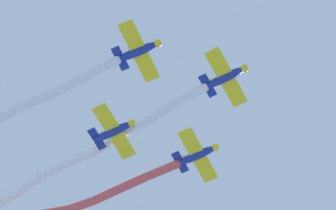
{
  "coord_description": "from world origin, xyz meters",
  "views": [
    {
      "loc": [
        22.19,
        -20.51,
        3.93
      ],
      "look_at": [
        0.55,
        0.95,
        66.76
      ],
      "focal_mm": 82.32,
      "sensor_mm": 36.0,
      "label": 1
    }
  ],
  "objects_px": {
    "airplane_lead": "(226,77)",
    "airplane_right_wing": "(139,51)",
    "airplane_slot": "(114,131)",
    "airplane_left_wing": "(198,155)"
  },
  "relations": [
    {
      "from": "airplane_lead",
      "to": "airplane_right_wing",
      "type": "height_order",
      "value": "airplane_right_wing"
    },
    {
      "from": "airplane_lead",
      "to": "airplane_slot",
      "type": "relative_size",
      "value": 1.0
    },
    {
      "from": "airplane_lead",
      "to": "airplane_right_wing",
      "type": "bearing_deg",
      "value": -134.62
    },
    {
      "from": "airplane_left_wing",
      "to": "airplane_slot",
      "type": "relative_size",
      "value": 1.0
    },
    {
      "from": "airplane_left_wing",
      "to": "airplane_slot",
      "type": "height_order",
      "value": "airplane_slot"
    },
    {
      "from": "airplane_lead",
      "to": "airplane_right_wing",
      "type": "xyz_separation_m",
      "value": [
        -3.76,
        -7.19,
        0.3
      ]
    },
    {
      "from": "airplane_lead",
      "to": "airplane_left_wing",
      "type": "height_order",
      "value": "airplane_lead"
    },
    {
      "from": "airplane_slot",
      "to": "airplane_right_wing",
      "type": "bearing_deg",
      "value": -45.39
    },
    {
      "from": "airplane_left_wing",
      "to": "airplane_right_wing",
      "type": "xyz_separation_m",
      "value": [
        3.44,
        -10.94,
        0.7
      ]
    },
    {
      "from": "airplane_lead",
      "to": "airplane_right_wing",
      "type": "relative_size",
      "value": 1.01
    }
  ]
}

